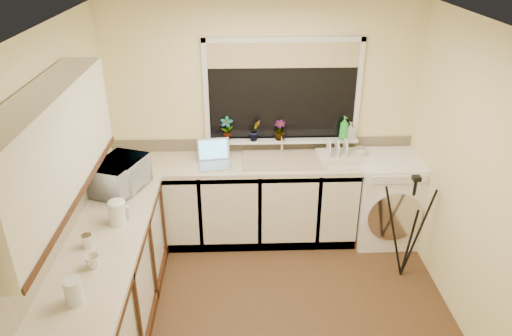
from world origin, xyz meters
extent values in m
plane|color=brown|center=(0.00, 0.00, 0.00)|extent=(3.20, 3.20, 0.00)
plane|color=white|center=(0.00, 0.00, 2.45)|extent=(3.20, 3.20, 0.00)
plane|color=#FBEBA7|center=(0.00, 1.50, 1.23)|extent=(3.20, 0.00, 3.20)
plane|color=#FBEBA7|center=(-1.60, 0.00, 1.23)|extent=(0.00, 3.00, 3.00)
plane|color=#FBEBA7|center=(1.60, 0.00, 1.23)|extent=(0.00, 3.00, 3.00)
cube|color=silver|center=(-0.33, 1.20, 0.43)|extent=(2.55, 0.60, 0.86)
cube|color=silver|center=(-1.30, -0.30, 0.43)|extent=(0.54, 2.40, 0.86)
cube|color=beige|center=(0.00, 1.20, 0.88)|extent=(3.20, 0.60, 0.04)
cube|color=beige|center=(-1.30, -0.30, 0.88)|extent=(0.60, 2.40, 0.04)
cube|color=silver|center=(-1.44, -0.45, 1.80)|extent=(0.28, 1.90, 0.70)
cube|color=beige|center=(-1.59, -0.30, 1.12)|extent=(0.02, 2.40, 0.45)
cube|color=beige|center=(0.00, 1.49, 0.97)|extent=(3.20, 0.02, 0.14)
cube|color=black|center=(0.20, 1.49, 1.55)|extent=(1.50, 0.02, 1.00)
cube|color=tan|center=(0.20, 1.46, 1.92)|extent=(1.50, 0.02, 0.25)
cube|color=white|center=(0.20, 1.43, 1.04)|extent=(1.60, 0.14, 0.03)
cube|color=tan|center=(0.20, 1.20, 0.91)|extent=(0.82, 0.46, 0.03)
cylinder|color=silver|center=(0.20, 1.38, 1.02)|extent=(0.03, 0.03, 0.24)
cube|color=white|center=(1.30, 1.15, 0.47)|extent=(0.66, 0.64, 0.93)
cube|color=#A8A8B0|center=(-0.49, 1.10, 0.91)|extent=(0.35, 0.27, 0.02)
cube|color=#59C1F2|center=(-0.51, 1.25, 1.02)|extent=(0.33, 0.13, 0.22)
cylinder|color=white|center=(-1.23, 0.09, 1.00)|extent=(0.15, 0.15, 0.19)
cube|color=beige|center=(0.77, 1.21, 0.93)|extent=(0.44, 0.33, 0.06)
cylinder|color=silver|center=(-1.30, -0.83, 0.99)|extent=(0.12, 0.12, 0.17)
cylinder|color=silver|center=(-1.39, -0.23, 0.95)|extent=(0.08, 0.08, 0.11)
imported|color=white|center=(-1.32, 0.65, 1.04)|extent=(0.51, 0.61, 0.29)
imported|color=#999999|center=(-0.37, 1.43, 1.18)|extent=(0.14, 0.10, 0.25)
imported|color=#999999|center=(-0.08, 1.40, 1.16)|extent=(0.15, 0.14, 0.23)
imported|color=#999999|center=(0.17, 1.42, 1.15)|extent=(0.13, 0.13, 0.21)
imported|color=green|center=(0.84, 1.40, 1.18)|extent=(0.12, 0.12, 0.25)
imported|color=#999999|center=(0.91, 1.41, 1.14)|extent=(0.11, 0.11, 0.19)
imported|color=beige|center=(1.00, 1.26, 0.95)|extent=(0.15, 0.15, 0.11)
imported|color=beige|center=(-1.28, -0.47, 0.95)|extent=(0.13, 0.13, 0.10)
camera|label=1|loc=(-0.24, -3.25, 3.04)|focal=34.01mm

